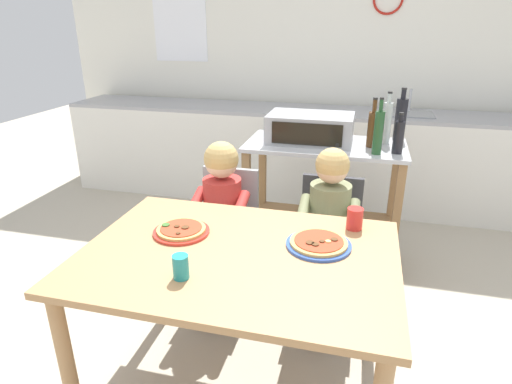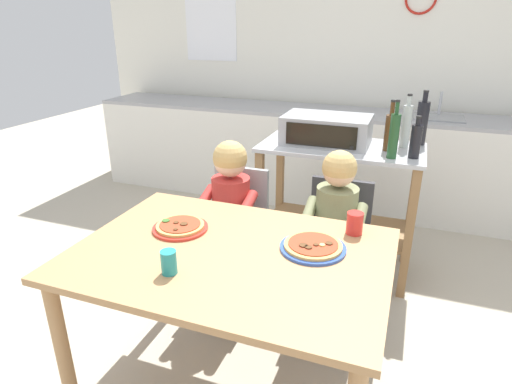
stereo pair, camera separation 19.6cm
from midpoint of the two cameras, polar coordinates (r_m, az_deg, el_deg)
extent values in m
plane|color=#B7AD99|center=(3.08, 7.29, -10.36)|extent=(11.19, 11.19, 0.00)
cube|color=white|center=(4.34, 13.90, 17.50)|extent=(5.26, 0.12, 2.70)
cube|color=white|center=(4.67, -4.79, 21.98)|extent=(0.56, 0.01, 0.80)
cube|color=silver|center=(4.10, 11.99, 4.24)|extent=(4.73, 0.60, 0.85)
cube|color=#9E9EA3|center=(4.00, 12.48, 10.26)|extent=(4.73, 0.60, 0.03)
cube|color=gray|center=(3.97, 24.51, 8.94)|extent=(0.40, 0.33, 0.02)
cylinder|color=#B7BABF|center=(4.07, 24.66, 10.67)|extent=(0.02, 0.02, 0.20)
cube|color=#B7BABF|center=(2.85, 13.26, 5.75)|extent=(1.04, 0.54, 0.02)
cube|color=olive|center=(3.05, 12.35, -4.44)|extent=(0.96, 0.49, 0.02)
cube|color=olive|center=(2.89, 2.42, -2.81)|extent=(0.05, 0.05, 0.86)
cube|color=olive|center=(2.78, 21.63, -5.50)|extent=(0.05, 0.05, 0.86)
cube|color=olive|center=(3.29, 4.90, 0.30)|extent=(0.05, 0.05, 0.86)
cube|color=olive|center=(3.19, 21.67, -1.93)|extent=(0.05, 0.05, 0.86)
cube|color=#999BA0|center=(2.87, 11.37, 8.16)|extent=(0.55, 0.35, 0.18)
cube|color=black|center=(2.70, 10.71, 7.35)|extent=(0.44, 0.01, 0.14)
cylinder|color=black|center=(2.68, 14.70, 5.72)|extent=(0.02, 0.01, 0.02)
cylinder|color=#ADB7B2|center=(2.90, 21.24, 8.09)|extent=(0.06, 0.06, 0.27)
cylinder|color=#ADB7B2|center=(2.87, 21.68, 11.23)|extent=(0.03, 0.03, 0.06)
cylinder|color=black|center=(2.86, 21.78, 11.92)|extent=(0.03, 0.03, 0.01)
cylinder|color=black|center=(3.01, 23.01, 8.42)|extent=(0.07, 0.07, 0.28)
cylinder|color=black|center=(2.98, 23.49, 11.55)|extent=(0.03, 0.03, 0.06)
cylinder|color=black|center=(2.98, 23.59, 12.21)|extent=(0.03, 0.03, 0.01)
cylinder|color=black|center=(2.70, 22.49, 6.19)|extent=(0.06, 0.06, 0.20)
cylinder|color=black|center=(2.67, 22.86, 8.63)|extent=(0.03, 0.03, 0.04)
cylinder|color=black|center=(2.66, 22.94, 9.18)|extent=(0.03, 0.03, 0.01)
cylinder|color=#1E4723|center=(2.64, 19.96, 6.95)|extent=(0.06, 0.06, 0.26)
cylinder|color=#1E4723|center=(2.60, 20.43, 10.42)|extent=(0.02, 0.02, 0.07)
cylinder|color=black|center=(2.60, 20.55, 11.30)|extent=(0.02, 0.02, 0.01)
cylinder|color=#4C2D14|center=(2.79, 19.35, 7.40)|extent=(0.06, 0.06, 0.22)
cylinder|color=#4C2D14|center=(2.76, 19.74, 10.41)|extent=(0.03, 0.03, 0.08)
cylinder|color=black|center=(2.76, 19.86, 11.34)|extent=(0.03, 0.03, 0.01)
cube|color=#AD7F51|center=(1.78, -0.23, -8.40)|extent=(1.29, 0.91, 0.03)
cylinder|color=#AD7F51|center=(1.99, -21.63, -19.64)|extent=(0.06, 0.06, 0.72)
cylinder|color=#AD7F51|center=(2.50, -9.70, -9.11)|extent=(0.06, 0.06, 0.72)
cylinder|color=#AD7F51|center=(2.23, 18.28, -14.21)|extent=(0.06, 0.06, 0.72)
cube|color=gray|center=(2.56, -1.04, -5.88)|extent=(0.36, 0.36, 0.04)
cube|color=gray|center=(2.62, 0.21, -0.67)|extent=(0.34, 0.03, 0.38)
cylinder|color=gray|center=(2.51, 0.97, -12.38)|extent=(0.03, 0.03, 0.42)
cylinder|color=gray|center=(2.61, -5.36, -11.04)|extent=(0.03, 0.03, 0.42)
cylinder|color=gray|center=(2.75, 3.09, -9.08)|extent=(0.03, 0.03, 0.42)
cylinder|color=gray|center=(2.84, -2.74, -7.99)|extent=(0.03, 0.03, 0.42)
cube|color=#333338|center=(2.44, 12.54, -8.04)|extent=(0.36, 0.36, 0.04)
cube|color=#333338|center=(2.50, 13.46, -2.50)|extent=(0.34, 0.03, 0.38)
cylinder|color=#333338|center=(2.42, 15.16, -14.77)|extent=(0.03, 0.03, 0.42)
cylinder|color=#333338|center=(2.45, 8.00, -13.65)|extent=(0.03, 0.03, 0.42)
cylinder|color=#333338|center=(2.67, 15.89, -11.07)|extent=(0.03, 0.03, 0.42)
cylinder|color=#333338|center=(2.69, 9.46, -10.12)|extent=(0.03, 0.03, 0.42)
cube|color=#424C6B|center=(2.41, -0.72, -6.76)|extent=(0.10, 0.30, 0.10)
cylinder|color=#424C6B|center=(2.43, -1.83, -13.11)|extent=(0.08, 0.08, 0.44)
cube|color=#424C6B|center=(2.46, -3.78, -6.20)|extent=(0.10, 0.30, 0.10)
cylinder|color=#424C6B|center=(2.48, -4.89, -12.42)|extent=(0.08, 0.08, 0.44)
cylinder|color=#BC332D|center=(2.34, 0.99, -2.33)|extent=(0.06, 0.26, 0.15)
cylinder|color=#BC332D|center=(2.43, -4.81, -1.45)|extent=(0.06, 0.26, 0.15)
cylinder|color=#BC332D|center=(2.48, -1.08, -1.71)|extent=(0.22, 0.22, 0.33)
sphere|color=beige|center=(2.38, -1.12, 4.16)|extent=(0.18, 0.18, 0.18)
sphere|color=tan|center=(2.38, -1.12, 4.54)|extent=(0.19, 0.19, 0.19)
cube|color=#424C6B|center=(2.29, 13.83, -9.08)|extent=(0.10, 0.30, 0.10)
cylinder|color=#424C6B|center=(2.32, 12.84, -15.78)|extent=(0.08, 0.08, 0.44)
cube|color=#424C6B|center=(2.30, 10.35, -8.57)|extent=(0.10, 0.30, 0.10)
cylinder|color=#424C6B|center=(2.33, 9.32, -15.22)|extent=(0.08, 0.08, 0.44)
cylinder|color=#7A7F56|center=(2.23, 15.97, -4.15)|extent=(0.06, 0.26, 0.15)
cylinder|color=#7A7F56|center=(2.25, 9.40, -3.24)|extent=(0.06, 0.26, 0.15)
cylinder|color=#7A7F56|center=(2.34, 12.97, -3.47)|extent=(0.22, 0.22, 0.35)
sphere|color=beige|center=(2.24, 13.54, 2.78)|extent=(0.17, 0.17, 0.17)
sphere|color=tan|center=(2.24, 13.58, 3.15)|extent=(0.18, 0.18, 0.18)
cylinder|color=red|center=(1.96, -7.25, -4.86)|extent=(0.25, 0.25, 0.01)
cylinder|color=tan|center=(1.95, -7.26, -4.54)|extent=(0.22, 0.22, 0.01)
cylinder|color=#B23D23|center=(1.95, -7.28, -4.33)|extent=(0.18, 0.18, 0.00)
cylinder|color=#563319|center=(1.90, -7.78, -5.03)|extent=(0.02, 0.02, 0.01)
cylinder|color=#563319|center=(1.94, -6.76, -4.31)|extent=(0.04, 0.04, 0.01)
cylinder|color=#563319|center=(1.96, -7.81, -4.12)|extent=(0.02, 0.02, 0.01)
cylinder|color=#386628|center=(1.98, -9.17, -3.86)|extent=(0.04, 0.04, 0.01)
cylinder|color=#3356B7|center=(1.81, 10.71, -7.43)|extent=(0.27, 0.27, 0.01)
cylinder|color=tan|center=(1.81, 10.74, -7.09)|extent=(0.24, 0.24, 0.01)
cylinder|color=#B23D23|center=(1.80, 10.76, -6.87)|extent=(0.21, 0.21, 0.00)
cylinder|color=#563319|center=(1.78, 9.52, -7.10)|extent=(0.04, 0.04, 0.01)
cylinder|color=#563319|center=(1.79, 11.16, -6.98)|extent=(0.02, 0.02, 0.01)
cylinder|color=#DBC666|center=(1.79, 11.97, -7.02)|extent=(0.02, 0.02, 0.01)
cylinder|color=#563319|center=(1.81, 12.82, -6.77)|extent=(0.03, 0.03, 0.01)
cylinder|color=#563319|center=(1.76, 10.21, -7.35)|extent=(0.03, 0.03, 0.01)
cylinder|color=teal|center=(1.62, -8.15, -9.35)|extent=(0.06, 0.06, 0.09)
cylinder|color=red|center=(1.96, 15.85, -4.10)|extent=(0.07, 0.07, 0.10)
camera|label=1|loc=(0.10, -87.14, 1.15)|focal=29.99mm
camera|label=2|loc=(0.10, 92.86, -1.15)|focal=29.99mm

